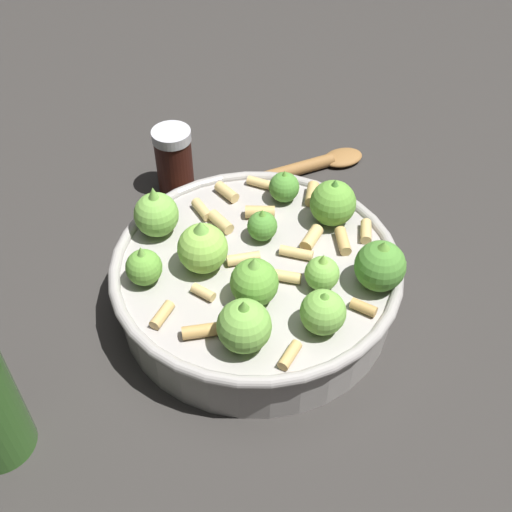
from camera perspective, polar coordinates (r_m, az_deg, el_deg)
name	(u,v)px	position (r m, az deg, el deg)	size (l,w,h in m)	color
ground_plane	(256,302)	(0.64, 0.00, -4.14)	(2.40, 2.40, 0.00)	#2D2B28
cooking_pan	(257,276)	(0.61, 0.13, -1.81)	(0.28, 0.28, 0.11)	#9E9993
pepper_shaker	(171,161)	(0.75, -7.65, 8.46)	(0.04, 0.04, 0.08)	#33140F
wooden_spoon	(279,174)	(0.78, 2.07, 7.32)	(0.04, 0.26, 0.02)	olive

